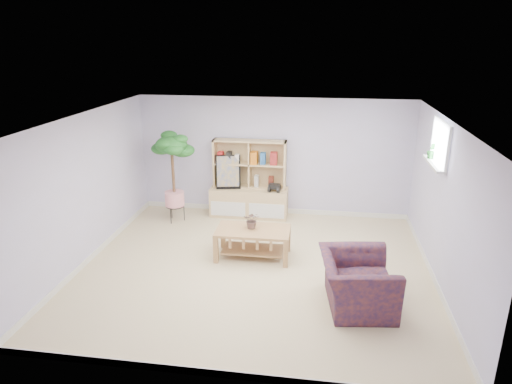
# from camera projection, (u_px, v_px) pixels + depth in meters

# --- Properties ---
(floor) EXTENTS (5.50, 5.00, 0.01)m
(floor) POSITION_uv_depth(u_px,v_px,m) (255.00, 268.00, 7.30)
(floor) COLOR #CDC088
(floor) RESTS_ON ground
(ceiling) EXTENTS (5.50, 5.00, 0.01)m
(ceiling) POSITION_uv_depth(u_px,v_px,m) (255.00, 119.00, 6.52)
(ceiling) COLOR white
(ceiling) RESTS_ON walls
(walls) EXTENTS (5.51, 5.01, 2.40)m
(walls) POSITION_uv_depth(u_px,v_px,m) (255.00, 198.00, 6.91)
(walls) COLOR silver
(walls) RESTS_ON floor
(baseboard) EXTENTS (5.50, 5.00, 0.10)m
(baseboard) POSITION_uv_depth(u_px,v_px,m) (255.00, 266.00, 7.28)
(baseboard) COLOR silver
(baseboard) RESTS_ON floor
(window) EXTENTS (0.10, 0.98, 0.68)m
(window) POSITION_uv_depth(u_px,v_px,m) (441.00, 143.00, 6.83)
(window) COLOR silver
(window) RESTS_ON walls
(window_sill) EXTENTS (0.14, 1.00, 0.04)m
(window_sill) POSITION_uv_depth(u_px,v_px,m) (434.00, 164.00, 6.95)
(window_sill) COLOR silver
(window_sill) RESTS_ON walls
(storage_unit) EXTENTS (1.57, 0.53, 1.57)m
(storage_unit) POSITION_uv_depth(u_px,v_px,m) (249.00, 179.00, 9.20)
(storage_unit) COLOR tan
(storage_unit) RESTS_ON floor
(poster) EXTENTS (0.51, 0.21, 0.69)m
(poster) POSITION_uv_depth(u_px,v_px,m) (228.00, 172.00, 9.17)
(poster) COLOR gold
(poster) RESTS_ON storage_unit
(toy_truck) EXTENTS (0.35, 0.25, 0.17)m
(toy_truck) POSITION_uv_depth(u_px,v_px,m) (274.00, 187.00, 9.07)
(toy_truck) COLOR black
(toy_truck) RESTS_ON storage_unit
(coffee_table) EXTENTS (1.22, 0.68, 0.50)m
(coffee_table) POSITION_uv_depth(u_px,v_px,m) (253.00, 243.00, 7.61)
(coffee_table) COLOR olive
(coffee_table) RESTS_ON floor
(table_plant) EXTENTS (0.27, 0.24, 0.30)m
(table_plant) POSITION_uv_depth(u_px,v_px,m) (252.00, 220.00, 7.53)
(table_plant) COLOR #155D1F
(table_plant) RESTS_ON coffee_table
(floor_tree) EXTENTS (0.82, 0.82, 1.80)m
(floor_tree) POSITION_uv_depth(u_px,v_px,m) (173.00, 178.00, 8.89)
(floor_tree) COLOR #215A22
(floor_tree) RESTS_ON floor
(armchair) EXTENTS (1.09, 1.21, 0.82)m
(armchair) POSITION_uv_depth(u_px,v_px,m) (357.00, 279.00, 6.17)
(armchair) COLOR #10153F
(armchair) RESTS_ON floor
(sill_plant) EXTENTS (0.16, 0.14, 0.26)m
(sill_plant) POSITION_uv_depth(u_px,v_px,m) (432.00, 151.00, 7.13)
(sill_plant) COLOR #215A22
(sill_plant) RESTS_ON window_sill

